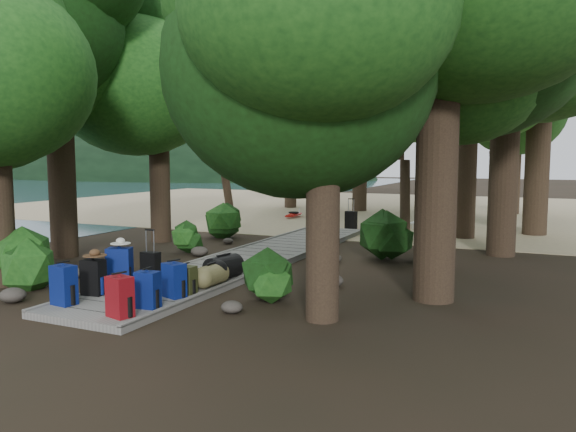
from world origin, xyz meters
The scene contains 48 objects.
ground centered at (0.00, 0.00, 0.00)m, with size 120.00×120.00×0.00m, color black.
sand_beach centered at (0.00, 16.00, 0.01)m, with size 40.00×22.00×0.02m, color tan.
water_bay centered at (-32.00, 25.00, 0.00)m, with size 50.00×60.00×0.02m, color #2B4B59.
distant_hill centered at (-40.00, 48.00, 0.00)m, with size 32.00×16.00×12.00m, color black.
boardwalk centered at (0.00, 1.00, 0.06)m, with size 2.00×12.00×0.12m, color gray.
backpack_left_a centered at (-0.71, -4.40, 0.49)m, with size 0.39×0.27×0.73m, color navy, non-canonical shape.
backpack_left_b centered at (-0.76, -3.68, 0.47)m, with size 0.38×0.27×0.70m, color black, non-canonical shape.
backpack_left_c centered at (-0.78, -2.98, 0.53)m, with size 0.44×0.31×0.82m, color navy, non-canonical shape.
backpack_right_a centered at (0.62, -4.57, 0.47)m, with size 0.39×0.28×0.70m, color maroon, non-canonical shape.
backpack_right_b centered at (0.68, -3.98, 0.45)m, with size 0.37×0.26×0.66m, color navy, non-canonical shape.
backpack_right_c centered at (0.64, -3.22, 0.45)m, with size 0.39×0.28×0.66m, color navy, non-canonical shape.
backpack_right_d centered at (0.66, -2.91, 0.39)m, with size 0.36×0.26×0.55m, color #353819, non-canonical shape.
duffel_right_khaki centered at (0.77, -2.21, 0.32)m, with size 0.41×0.61×0.41m, color olive, non-canonical shape.
duffel_right_black centered at (0.67, -1.62, 0.36)m, with size 0.47×0.75×0.47m, color black, non-canonical shape.
suitcase_on_boardwalk centered at (-0.56, -2.34, 0.41)m, with size 0.37×0.20×0.57m, color black, non-canonical shape.
lone_suitcase_on_sand centered at (0.26, 7.79, 0.33)m, with size 0.40×0.23×0.63m, color black, non-canonical shape.
hat_brown centered at (-0.73, -3.66, 0.88)m, with size 0.41×0.41×0.12m, color #51351E, non-canonical shape.
hat_white centered at (-0.74, -2.97, 1.00)m, with size 0.37×0.37×0.12m, color silver, non-canonical shape.
kayak centered at (-3.11, 10.34, 0.18)m, with size 0.69×3.15×0.31m, color red.
sun_lounger centered at (2.52, 9.21, 0.34)m, with size 0.63×1.96×0.63m, color silver, non-canonical shape.
tree_right_a centered at (3.34, -3.06, 3.77)m, with size 4.52×4.52×7.54m, color black, non-canonical shape.
tree_right_c centered at (4.07, 1.80, 4.23)m, with size 4.89×4.89×8.47m, color black, non-canonical shape.
tree_right_d centered at (5.48, 4.33, 5.17)m, with size 5.64×5.64×10.34m, color black, non-canonical shape.
tree_right_e centered at (4.21, 7.17, 4.51)m, with size 5.01×5.01×9.02m, color black, non-canonical shape.
tree_right_f centered at (6.21, 8.92, 5.46)m, with size 6.11×6.11×10.91m, color black, non-canonical shape.
tree_left_b centered at (-4.71, -0.55, 4.81)m, with size 5.34×5.34×9.61m, color black, non-canonical shape.
tree_left_c centered at (-4.10, 2.64, 4.37)m, with size 5.02×5.02×8.73m, color black, non-canonical shape.
tree_back_a centered at (-1.52, 14.47, 4.85)m, with size 5.60×5.60×9.70m, color black, non-canonical shape.
tree_back_b centered at (1.50, 15.49, 4.64)m, with size 5.20×5.20×9.28m, color black, non-canonical shape.
tree_back_c centered at (5.16, 16.01, 4.42)m, with size 4.91×4.91×8.84m, color black, non-canonical shape.
tree_back_d centered at (-5.21, 14.68, 4.30)m, with size 5.16×5.16×8.60m, color black, non-canonical shape.
palm_right_a centered at (2.69, 6.43, 3.70)m, with size 4.35×4.35×7.41m, color #144513, non-canonical shape.
palm_right_b centered at (5.00, 10.50, 4.19)m, with size 4.33×4.33×8.37m, color #144513, non-canonical shape.
palm_right_c centered at (2.29, 12.11, 3.33)m, with size 4.19×4.19×6.66m, color #144513, non-canonical shape.
palm_left_a centered at (-4.42, 7.02, 3.25)m, with size 4.08×4.08×6.49m, color #144513, non-canonical shape.
rock_left_a centered at (-2.00, -4.34, 0.13)m, with size 0.47×0.43×0.26m, color #4C473F, non-canonical shape.
rock_left_b centered at (-2.54, -2.29, 0.10)m, with size 0.35×0.32×0.19m, color #4C473F, non-canonical shape.
rock_left_c centered at (-1.61, 0.96, 0.13)m, with size 0.46×0.41×0.25m, color #4C473F, non-canonical shape.
rock_left_d centered at (-1.99, 3.05, 0.09)m, with size 0.32×0.29×0.18m, color #4C473F, non-canonical shape.
rock_right_a centered at (1.86, -3.32, 0.10)m, with size 0.37×0.33×0.20m, color #4C473F, non-canonical shape.
rock_right_b centered at (2.70, -0.84, 0.13)m, with size 0.46×0.41×0.25m, color #4C473F, non-canonical shape.
rock_right_c centered at (1.87, 1.63, 0.10)m, with size 0.35×0.32×0.19m, color #4C473F, non-canonical shape.
shrub_left_a centered at (-2.76, -3.45, 0.55)m, with size 1.23×1.23×1.10m, color #164314, non-canonical shape.
shrub_left_b centered at (-2.21, 1.23, 0.42)m, with size 0.94×0.94×0.84m, color #164314, non-canonical shape.
shrub_left_c centered at (-2.86, 4.21, 0.60)m, with size 1.33×1.33×1.20m, color #164314, non-canonical shape.
shrub_right_a centered at (2.07, -2.54, 0.47)m, with size 1.05×1.05×0.94m, color #164314, non-canonical shape.
shrub_right_b centered at (3.00, 2.44, 0.66)m, with size 1.46×1.46×1.31m, color #164314, non-canonical shape.
shrub_right_c centered at (2.15, 5.95, 0.36)m, with size 0.80×0.80×0.72m, color #164314, non-canonical shape.
Camera 1 is at (6.44, -11.13, 2.55)m, focal length 35.00 mm.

